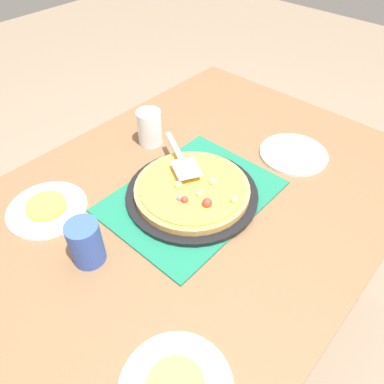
% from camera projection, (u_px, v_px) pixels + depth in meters
% --- Properties ---
extents(ground_plane, '(8.00, 8.00, 0.00)m').
position_uv_depth(ground_plane, '(192.00, 321.00, 1.60)').
color(ground_plane, '#84705B').
extents(dining_table, '(1.40, 1.00, 0.75)m').
position_uv_depth(dining_table, '(192.00, 222.00, 1.15)').
color(dining_table, brown).
rests_on(dining_table, ground_plane).
extents(placemat, '(0.48, 0.36, 0.01)m').
position_uv_depth(placemat, '(192.00, 196.00, 1.08)').
color(placemat, '#196B4C').
rests_on(placemat, dining_table).
extents(pizza_pan, '(0.38, 0.38, 0.01)m').
position_uv_depth(pizza_pan, '(192.00, 194.00, 1.07)').
color(pizza_pan, black).
rests_on(pizza_pan, placemat).
extents(pizza, '(0.33, 0.33, 0.05)m').
position_uv_depth(pizza, '(192.00, 189.00, 1.05)').
color(pizza, tan).
rests_on(pizza, pizza_pan).
extents(plate_near_left, '(0.22, 0.22, 0.01)m').
position_uv_depth(plate_near_left, '(47.00, 209.00, 1.04)').
color(plate_near_left, white).
rests_on(plate_near_left, dining_table).
extents(plate_side, '(0.22, 0.22, 0.01)m').
position_uv_depth(plate_side, '(293.00, 154.00, 1.22)').
color(plate_side, white).
rests_on(plate_side, dining_table).
extents(served_slice_left, '(0.11, 0.11, 0.02)m').
position_uv_depth(served_slice_left, '(46.00, 206.00, 1.03)').
color(served_slice_left, gold).
rests_on(served_slice_left, plate_near_left).
extents(cup_near, '(0.08, 0.08, 0.12)m').
position_uv_depth(cup_near, '(150.00, 128.00, 1.23)').
color(cup_near, white).
rests_on(cup_near, dining_table).
extents(cup_far, '(0.08, 0.08, 0.12)m').
position_uv_depth(cup_far, '(86.00, 243.00, 0.88)').
color(cup_far, '#3351AD').
rests_on(cup_far, dining_table).
extents(pizza_server, '(0.15, 0.22, 0.01)m').
position_uv_depth(pizza_server, '(181.00, 159.00, 1.10)').
color(pizza_server, silver).
rests_on(pizza_server, pizza).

